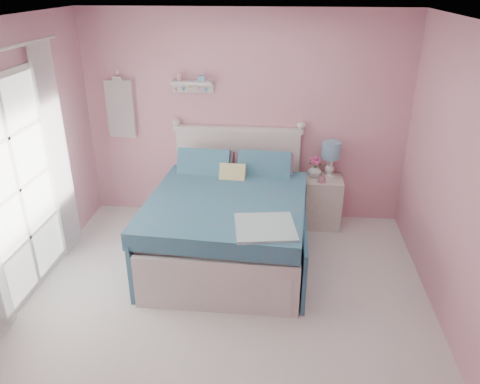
% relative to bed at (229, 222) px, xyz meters
% --- Properties ---
extents(floor, '(4.50, 4.50, 0.00)m').
position_rel_bed_xyz_m(floor, '(0.07, -1.20, -0.41)').
color(floor, silver).
rests_on(floor, ground).
extents(room_shell, '(4.50, 4.50, 4.50)m').
position_rel_bed_xyz_m(room_shell, '(0.07, -1.20, 1.18)').
color(room_shell, pink).
rests_on(room_shell, floor).
extents(bed, '(1.73, 2.12, 1.21)m').
position_rel_bed_xyz_m(bed, '(0.00, 0.00, 0.00)').
color(bed, silver).
rests_on(bed, floor).
extents(nightstand, '(0.44, 0.44, 0.64)m').
position_rel_bed_xyz_m(nightstand, '(1.10, 0.81, -0.09)').
color(nightstand, silver).
rests_on(nightstand, floor).
extents(table_lamp, '(0.23, 0.23, 0.45)m').
position_rel_bed_xyz_m(table_lamp, '(1.15, 0.87, 0.55)').
color(table_lamp, white).
rests_on(table_lamp, nightstand).
extents(vase, '(0.22, 0.22, 0.17)m').
position_rel_bed_xyz_m(vase, '(0.97, 0.85, 0.32)').
color(vase, silver).
rests_on(vase, nightstand).
extents(teacup, '(0.09, 0.09, 0.07)m').
position_rel_bed_xyz_m(teacup, '(1.05, 0.69, 0.27)').
color(teacup, '#C5848E').
rests_on(teacup, nightstand).
extents(roses, '(0.14, 0.11, 0.12)m').
position_rel_bed_xyz_m(roses, '(0.97, 0.85, 0.44)').
color(roses, '#D74987').
rests_on(roses, vase).
extents(wall_shelf, '(0.50, 0.15, 0.25)m').
position_rel_bed_xyz_m(wall_shelf, '(-0.55, 0.99, 1.33)').
color(wall_shelf, silver).
rests_on(wall_shelf, room_shell).
extents(hanging_dress, '(0.34, 0.03, 0.72)m').
position_rel_bed_xyz_m(hanging_dress, '(-1.48, 0.98, 0.99)').
color(hanging_dress, white).
rests_on(hanging_dress, room_shell).
extents(french_door, '(0.04, 1.32, 2.16)m').
position_rel_bed_xyz_m(french_door, '(-1.90, -0.80, 0.67)').
color(french_door, silver).
rests_on(french_door, floor).
extents(curtain_far, '(0.04, 0.40, 2.32)m').
position_rel_bed_xyz_m(curtain_far, '(-1.84, -0.06, 0.77)').
color(curtain_far, white).
rests_on(curtain_far, floor).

